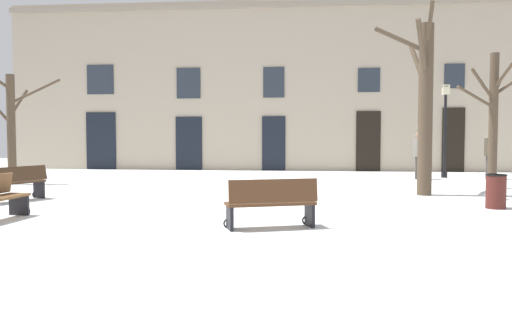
{
  "coord_description": "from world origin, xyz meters",
  "views": [
    {
      "loc": [
        1.6,
        -13.22,
        1.73
      ],
      "look_at": [
        0.0,
        2.08,
        0.9
      ],
      "focal_mm": 38.61,
      "sensor_mm": 36.0,
      "label": 1
    }
  ],
  "objects_px": {
    "bench_near_center_tree": "(10,183)",
    "bench_far_corner": "(271,203)",
    "litter_bin": "(496,191)",
    "person_near_bench": "(418,153)",
    "person_by_shop_door": "(491,153)",
    "tree_center": "(424,101)",
    "streetlamp": "(445,119)",
    "tree_foreground": "(493,116)",
    "tree_right_of_center": "(11,123)"
  },
  "relations": [
    {
      "from": "bench_far_corner",
      "to": "bench_near_center_tree",
      "type": "bearing_deg",
      "value": -43.43
    },
    {
      "from": "tree_right_of_center",
      "to": "bench_far_corner",
      "type": "distance_m",
      "value": 11.51
    },
    {
      "from": "person_near_bench",
      "to": "person_by_shop_door",
      "type": "bearing_deg",
      "value": 79.42
    },
    {
      "from": "streetlamp",
      "to": "litter_bin",
      "type": "bearing_deg",
      "value": -95.28
    },
    {
      "from": "bench_far_corner",
      "to": "person_by_shop_door",
      "type": "xyz_separation_m",
      "value": [
        6.96,
        10.53,
        0.5
      ]
    },
    {
      "from": "tree_right_of_center",
      "to": "bench_near_center_tree",
      "type": "xyz_separation_m",
      "value": [
        2.34,
        -4.16,
        -1.5
      ]
    },
    {
      "from": "tree_center",
      "to": "litter_bin",
      "type": "relative_size",
      "value": 6.57
    },
    {
      "from": "bench_near_center_tree",
      "to": "bench_far_corner",
      "type": "bearing_deg",
      "value": 92.1
    },
    {
      "from": "tree_center",
      "to": "bench_far_corner",
      "type": "distance_m",
      "value": 6.9
    },
    {
      "from": "tree_center",
      "to": "person_near_bench",
      "type": "xyz_separation_m",
      "value": [
        0.76,
        4.78,
        -1.59
      ]
    },
    {
      "from": "tree_center",
      "to": "bench_near_center_tree",
      "type": "bearing_deg",
      "value": -166.23
    },
    {
      "from": "tree_foreground",
      "to": "person_near_bench",
      "type": "height_order",
      "value": "tree_foreground"
    },
    {
      "from": "tree_right_of_center",
      "to": "tree_foreground",
      "type": "xyz_separation_m",
      "value": [
        14.93,
        0.22,
        0.21
      ]
    },
    {
      "from": "tree_right_of_center",
      "to": "bench_near_center_tree",
      "type": "height_order",
      "value": "tree_right_of_center"
    },
    {
      "from": "person_by_shop_door",
      "to": "bench_far_corner",
      "type": "bearing_deg",
      "value": -87.46
    },
    {
      "from": "bench_near_center_tree",
      "to": "person_by_shop_door",
      "type": "relative_size",
      "value": 1.09
    },
    {
      "from": "tree_right_of_center",
      "to": "bench_near_center_tree",
      "type": "distance_m",
      "value": 5.0
    },
    {
      "from": "litter_bin",
      "to": "person_by_shop_door",
      "type": "bearing_deg",
      "value": 73.73
    },
    {
      "from": "tree_foreground",
      "to": "litter_bin",
      "type": "relative_size",
      "value": 5.25
    },
    {
      "from": "tree_right_of_center",
      "to": "streetlamp",
      "type": "xyz_separation_m",
      "value": [
        14.42,
        3.96,
        0.17
      ]
    },
    {
      "from": "tree_center",
      "to": "bench_near_center_tree",
      "type": "xyz_separation_m",
      "value": [
        -10.24,
        -2.51,
        -2.06
      ]
    },
    {
      "from": "tree_center",
      "to": "litter_bin",
      "type": "xyz_separation_m",
      "value": [
        1.1,
        -2.46,
        -2.13
      ]
    },
    {
      "from": "tree_foreground",
      "to": "person_by_shop_door",
      "type": "distance_m",
      "value": 3.54
    },
    {
      "from": "person_by_shop_door",
      "to": "tree_right_of_center",
      "type": "bearing_deg",
      "value": -131.87
    },
    {
      "from": "tree_right_of_center",
      "to": "person_by_shop_door",
      "type": "relative_size",
      "value": 2.33
    },
    {
      "from": "litter_bin",
      "to": "person_near_bench",
      "type": "distance_m",
      "value": 7.27
    },
    {
      "from": "bench_far_corner",
      "to": "person_near_bench",
      "type": "relative_size",
      "value": 0.99
    },
    {
      "from": "streetlamp",
      "to": "person_by_shop_door",
      "type": "relative_size",
      "value": 2.02
    },
    {
      "from": "bench_far_corner",
      "to": "person_near_bench",
      "type": "bearing_deg",
      "value": -132.52
    },
    {
      "from": "tree_center",
      "to": "tree_foreground",
      "type": "xyz_separation_m",
      "value": [
        2.36,
        1.87,
        -0.35
      ]
    },
    {
      "from": "streetlamp",
      "to": "bench_near_center_tree",
      "type": "distance_m",
      "value": 14.66
    },
    {
      "from": "tree_foreground",
      "to": "person_near_bench",
      "type": "distance_m",
      "value": 3.55
    },
    {
      "from": "tree_right_of_center",
      "to": "streetlamp",
      "type": "relative_size",
      "value": 1.15
    },
    {
      "from": "tree_foreground",
      "to": "streetlamp",
      "type": "bearing_deg",
      "value": 97.77
    },
    {
      "from": "bench_far_corner",
      "to": "streetlamp",
      "type": "bearing_deg",
      "value": -135.63
    },
    {
      "from": "bench_far_corner",
      "to": "bench_near_center_tree",
      "type": "relative_size",
      "value": 0.9
    },
    {
      "from": "litter_bin",
      "to": "bench_near_center_tree",
      "type": "bearing_deg",
      "value": -179.76
    },
    {
      "from": "bench_far_corner",
      "to": "litter_bin",
      "type": "bearing_deg",
      "value": -166.93
    },
    {
      "from": "tree_right_of_center",
      "to": "bench_far_corner",
      "type": "height_order",
      "value": "tree_right_of_center"
    },
    {
      "from": "person_near_bench",
      "to": "bench_far_corner",
      "type": "bearing_deg",
      "value": -40.21
    },
    {
      "from": "bench_far_corner",
      "to": "person_by_shop_door",
      "type": "height_order",
      "value": "person_by_shop_door"
    },
    {
      "from": "bench_near_center_tree",
      "to": "person_near_bench",
      "type": "relative_size",
      "value": 1.11
    },
    {
      "from": "litter_bin",
      "to": "person_by_shop_door",
      "type": "relative_size",
      "value": 0.45
    },
    {
      "from": "bench_far_corner",
      "to": "bench_near_center_tree",
      "type": "height_order",
      "value": "bench_far_corner"
    },
    {
      "from": "litter_bin",
      "to": "bench_near_center_tree",
      "type": "xyz_separation_m",
      "value": [
        -11.34,
        -0.05,
        0.07
      ]
    },
    {
      "from": "tree_right_of_center",
      "to": "bench_far_corner",
      "type": "relative_size",
      "value": 2.38
    },
    {
      "from": "tree_foreground",
      "to": "tree_right_of_center",
      "type": "bearing_deg",
      "value": -179.16
    },
    {
      "from": "person_by_shop_door",
      "to": "bench_near_center_tree",
      "type": "bearing_deg",
      "value": -114.79
    },
    {
      "from": "tree_right_of_center",
      "to": "bench_near_center_tree",
      "type": "bearing_deg",
      "value": -60.69
    },
    {
      "from": "person_near_bench",
      "to": "person_by_shop_door",
      "type": "relative_size",
      "value": 0.98
    }
  ]
}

